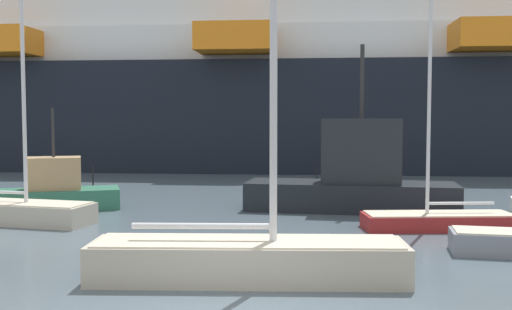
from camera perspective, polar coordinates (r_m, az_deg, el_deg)
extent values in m
cube|color=#BCB29E|center=(13.05, -0.78, -10.32)|extent=(6.93, 1.72, 0.86)
cube|color=beige|center=(12.95, -0.78, -8.39)|extent=(6.65, 1.59, 0.04)
cylinder|color=silver|center=(12.97, -5.25, -6.91)|extent=(3.11, 0.18, 0.13)
cube|color=#BCB29E|center=(21.69, -22.39, -5.23)|extent=(5.62, 2.75, 0.69)
cube|color=beige|center=(21.63, -22.42, -4.27)|extent=(5.38, 2.57, 0.04)
cylinder|color=silver|center=(21.24, -21.77, 7.58)|extent=(0.13, 0.13, 8.90)
cube|color=maroon|center=(19.83, 17.40, -6.22)|extent=(4.94, 1.82, 0.49)
cube|color=beige|center=(19.79, 17.41, -5.47)|extent=(4.73, 1.69, 0.04)
cylinder|color=silver|center=(19.43, 16.53, 4.67)|extent=(0.12, 0.12, 6.99)
cylinder|color=silver|center=(19.99, 19.33, -4.46)|extent=(2.18, 0.27, 0.09)
cube|color=black|center=(23.02, 9.18, -4.00)|extent=(8.29, 3.51, 1.09)
cube|color=#1E2328|center=(22.85, 10.23, 0.42)|extent=(3.19, 2.22, 2.48)
cylinder|color=#262626|center=(22.86, 10.30, 7.06)|extent=(0.16, 0.16, 2.81)
cube|color=#2D6B51|center=(24.28, -19.70, -4.12)|extent=(5.76, 3.46, 0.80)
cube|color=#A3845B|center=(24.15, -19.11, -1.69)|extent=(2.35, 1.95, 1.26)
cylinder|color=#262626|center=(24.06, -19.19, 2.08)|extent=(0.11, 0.11, 1.91)
sphere|color=orange|center=(25.88, 5.93, -3.69)|extent=(0.60, 0.60, 0.60)
cylinder|color=black|center=(25.80, 5.94, -2.07)|extent=(0.06, 0.06, 0.86)
sphere|color=orange|center=(26.32, -15.59, -3.63)|extent=(0.65, 0.65, 0.65)
cylinder|color=black|center=(26.24, -15.62, -1.96)|extent=(0.06, 0.06, 0.89)
cube|color=black|center=(47.84, -9.74, 3.65)|extent=(134.07, 25.69, 7.33)
cube|color=white|center=(48.09, -9.80, 9.45)|extent=(123.30, 22.89, 2.40)
cube|color=white|center=(48.40, -9.83, 12.28)|extent=(115.90, 21.51, 2.40)
cube|color=orange|center=(37.12, -1.96, 11.26)|extent=(4.99, 3.98, 1.68)
cube|color=orange|center=(38.39, 22.18, 10.75)|extent=(4.99, 3.98, 1.68)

